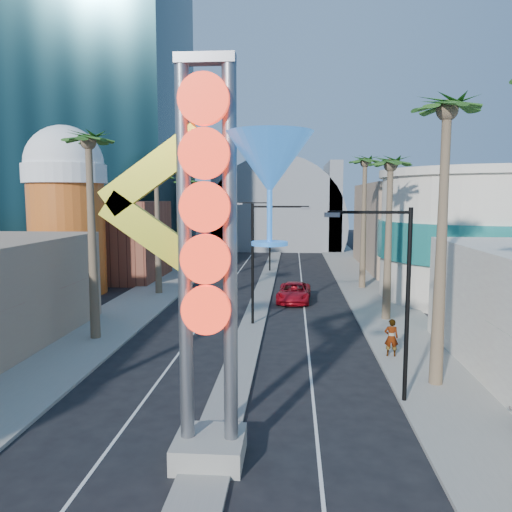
# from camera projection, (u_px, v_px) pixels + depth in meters

# --- Properties ---
(sidewalk_west) EXTENTS (5.00, 100.00, 0.15)m
(sidewalk_west) POSITION_uv_depth(u_px,v_px,m) (168.00, 284.00, 48.37)
(sidewalk_west) COLOR gray
(sidewalk_west) RESTS_ON ground
(sidewalk_east) EXTENTS (5.00, 100.00, 0.15)m
(sidewalk_east) POSITION_uv_depth(u_px,v_px,m) (366.00, 286.00, 46.96)
(sidewalk_east) COLOR gray
(sidewalk_east) RESTS_ON ground
(median) EXTENTS (1.60, 84.00, 0.15)m
(median) POSITION_uv_depth(u_px,v_px,m) (267.00, 280.00, 50.63)
(median) COLOR gray
(median) RESTS_ON ground
(hotel_tower) EXTENTS (20.00, 20.00, 50.00)m
(hotel_tower) POSITION_uv_depth(u_px,v_px,m) (100.00, 66.00, 63.23)
(hotel_tower) COLOR black
(hotel_tower) RESTS_ON ground
(brick_filler_west) EXTENTS (10.00, 10.00, 8.00)m
(brick_filler_west) POSITION_uv_depth(u_px,v_px,m) (112.00, 240.00, 51.36)
(brick_filler_west) COLOR brown
(brick_filler_west) RESTS_ON ground
(filler_east) EXTENTS (10.00, 20.00, 10.00)m
(filler_east) POSITION_uv_depth(u_px,v_px,m) (407.00, 226.00, 58.78)
(filler_east) COLOR #A28168
(filler_east) RESTS_ON ground
(beer_mug) EXTENTS (7.00, 7.00, 14.50)m
(beer_mug) POSITION_uv_depth(u_px,v_px,m) (66.00, 204.00, 43.06)
(beer_mug) COLOR #CE521B
(beer_mug) RESTS_ON ground
(turquoise_building) EXTENTS (16.60, 16.60, 10.60)m
(turquoise_building) POSITION_uv_depth(u_px,v_px,m) (481.00, 236.00, 40.78)
(turquoise_building) COLOR beige
(turquoise_building) RESTS_ON ground
(canopy) EXTENTS (22.00, 16.00, 22.00)m
(canopy) POSITION_uv_depth(u_px,v_px,m) (278.00, 222.00, 83.82)
(canopy) COLOR slate
(canopy) RESTS_ON ground
(neon_sign) EXTENTS (6.53, 2.60, 12.55)m
(neon_sign) POSITION_uv_depth(u_px,v_px,m) (234.00, 233.00, 15.03)
(neon_sign) COLOR gray
(neon_sign) RESTS_ON ground
(streetlight_0) EXTENTS (3.79, 0.25, 8.00)m
(streetlight_0) POSITION_uv_depth(u_px,v_px,m) (261.00, 252.00, 32.21)
(streetlight_0) COLOR black
(streetlight_0) RESTS_ON ground
(streetlight_1) EXTENTS (3.79, 0.25, 8.00)m
(streetlight_1) POSITION_uv_depth(u_px,v_px,m) (265.00, 229.00, 56.06)
(streetlight_1) COLOR black
(streetlight_1) RESTS_ON ground
(streetlight_2) EXTENTS (3.45, 0.25, 8.00)m
(streetlight_2) POSITION_uv_depth(u_px,v_px,m) (396.00, 287.00, 19.87)
(streetlight_2) COLOR black
(streetlight_2) RESTS_ON ground
(palm_1) EXTENTS (2.40, 2.40, 12.70)m
(palm_1) POSITION_uv_depth(u_px,v_px,m) (89.00, 154.00, 28.26)
(palm_1) COLOR brown
(palm_1) RESTS_ON ground
(palm_2) EXTENTS (2.40, 2.40, 11.20)m
(palm_2) POSITION_uv_depth(u_px,v_px,m) (156.00, 185.00, 42.28)
(palm_2) COLOR brown
(palm_2) RESTS_ON ground
(palm_3) EXTENTS (2.40, 2.40, 11.20)m
(palm_3) POSITION_uv_depth(u_px,v_px,m) (187.00, 187.00, 54.17)
(palm_3) COLOR brown
(palm_3) RESTS_ON ground
(palm_5) EXTENTS (2.40, 2.40, 13.20)m
(palm_5) POSITION_uv_depth(u_px,v_px,m) (446.00, 128.00, 20.93)
(palm_5) COLOR brown
(palm_5) RESTS_ON ground
(palm_6) EXTENTS (2.40, 2.40, 11.70)m
(palm_6) POSITION_uv_depth(u_px,v_px,m) (390.00, 174.00, 32.98)
(palm_6) COLOR brown
(palm_6) RESTS_ON ground
(palm_7) EXTENTS (2.40, 2.40, 12.70)m
(palm_7) POSITION_uv_depth(u_px,v_px,m) (365.00, 170.00, 44.76)
(palm_7) COLOR brown
(palm_7) RESTS_ON ground
(red_pickup) EXTENTS (2.88, 5.67, 1.53)m
(red_pickup) POSITION_uv_depth(u_px,v_px,m) (294.00, 292.00, 40.26)
(red_pickup) COLOR #B00D1B
(red_pickup) RESTS_ON ground
(pedestrian_a) EXTENTS (0.76, 0.53, 1.97)m
(pedestrian_a) POSITION_uv_depth(u_px,v_px,m) (391.00, 337.00, 25.94)
(pedestrian_a) COLOR gray
(pedestrian_a) RESTS_ON sidewalk_east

